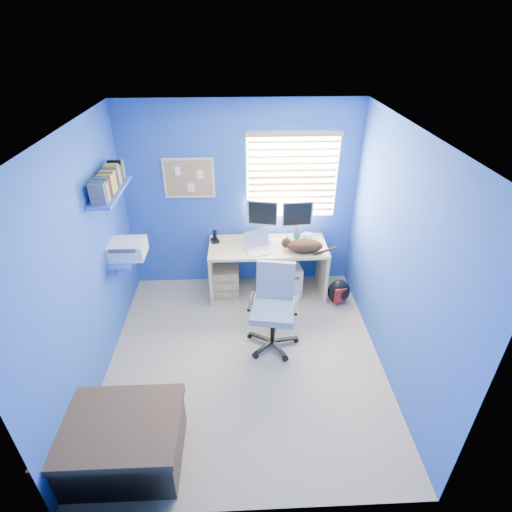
{
  "coord_description": "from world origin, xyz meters",
  "views": [
    {
      "loc": [
        -0.02,
        -3.23,
        3.3
      ],
      "look_at": [
        0.15,
        0.65,
        0.95
      ],
      "focal_mm": 28.0,
      "sensor_mm": 36.0,
      "label": 1
    }
  ],
  "objects_px": {
    "desk": "(267,269)",
    "cat": "(305,246)",
    "tower_pc": "(292,277)",
    "laptop": "(260,244)",
    "office_chair": "(273,317)"
  },
  "relations": [
    {
      "from": "desk",
      "to": "cat",
      "type": "height_order",
      "value": "cat"
    },
    {
      "from": "desk",
      "to": "cat",
      "type": "relative_size",
      "value": 3.39
    },
    {
      "from": "cat",
      "to": "tower_pc",
      "type": "height_order",
      "value": "cat"
    },
    {
      "from": "laptop",
      "to": "tower_pc",
      "type": "distance_m",
      "value": 0.78
    },
    {
      "from": "cat",
      "to": "office_chair",
      "type": "height_order",
      "value": "office_chair"
    },
    {
      "from": "laptop",
      "to": "tower_pc",
      "type": "relative_size",
      "value": 0.73
    },
    {
      "from": "tower_pc",
      "to": "laptop",
      "type": "bearing_deg",
      "value": -168.42
    },
    {
      "from": "desk",
      "to": "tower_pc",
      "type": "relative_size",
      "value": 3.4
    },
    {
      "from": "cat",
      "to": "tower_pc",
      "type": "relative_size",
      "value": 1.0
    },
    {
      "from": "laptop",
      "to": "cat",
      "type": "bearing_deg",
      "value": -21.37
    },
    {
      "from": "desk",
      "to": "office_chair",
      "type": "distance_m",
      "value": 0.99
    },
    {
      "from": "laptop",
      "to": "cat",
      "type": "distance_m",
      "value": 0.57
    },
    {
      "from": "tower_pc",
      "to": "office_chair",
      "type": "relative_size",
      "value": 0.46
    },
    {
      "from": "laptop",
      "to": "cat",
      "type": "xyz_separation_m",
      "value": [
        0.57,
        -0.03,
        -0.03
      ]
    },
    {
      "from": "desk",
      "to": "laptop",
      "type": "xyz_separation_m",
      "value": [
        -0.11,
        -0.15,
        0.48
      ]
    }
  ]
}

